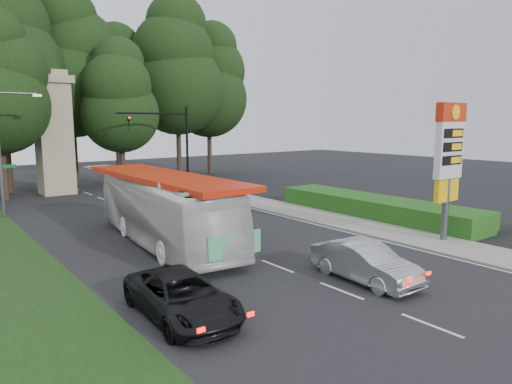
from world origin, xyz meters
TOP-DOWN VIEW (x-y plane):
  - ground at (0.00, 0.00)m, footprint 120.00×120.00m
  - road_surface at (0.00, 12.00)m, footprint 14.00×80.00m
  - sidewalk_right at (8.50, 12.00)m, footprint 3.00×80.00m
  - hedge at (11.50, 8.00)m, footprint 3.00×14.00m
  - gas_station_pylon at (9.20, 1.99)m, footprint 2.10×0.45m
  - traffic_signal_mast at (5.68, 24.00)m, footprint 6.10×0.35m
  - streetlight_signs at (-6.99, 22.01)m, footprint 2.75×0.98m
  - monument at (-2.00, 30.00)m, footprint 3.00×3.00m
  - tree_center_right at (1.00, 35.00)m, footprint 9.24×9.24m
  - tree_east_near at (6.00, 37.00)m, footprint 8.12×8.12m
  - tree_east_mid at (11.00, 33.00)m, footprint 9.52×9.52m
  - tree_far_east at (16.00, 35.00)m, footprint 8.68×8.68m
  - tree_monument_right at (3.50, 29.50)m, footprint 6.72×6.72m
  - transit_bus at (-2.00, 10.20)m, footprint 4.12×12.52m
  - sedan_silver at (1.50, 0.69)m, footprint 1.80×4.56m
  - suv_charcoal at (-5.49, 2.04)m, footprint 2.48×4.96m

SIDE VIEW (x-z plane):
  - ground at x=0.00m, z-range 0.00..0.00m
  - road_surface at x=0.00m, z-range 0.00..0.02m
  - sidewalk_right at x=8.50m, z-range 0.00..0.12m
  - hedge at x=11.50m, z-range 0.00..1.20m
  - suv_charcoal at x=-5.49m, z-range 0.00..1.35m
  - sedan_silver at x=1.50m, z-range 0.00..1.48m
  - transit_bus at x=-2.00m, z-range 0.00..3.42m
  - streetlight_signs at x=-6.99m, z-range 0.44..8.44m
  - gas_station_pylon at x=9.20m, z-range 1.02..7.87m
  - traffic_signal_mast at x=5.68m, z-range 1.07..8.27m
  - monument at x=-2.00m, z-range 0.08..10.13m
  - tree_monument_right at x=3.50m, z-range 1.41..14.61m
  - tree_east_near at x=6.00m, z-range 1.71..17.66m
  - tree_far_east at x=16.00m, z-range 1.83..18.88m
  - tree_center_right at x=1.00m, z-range 1.94..20.09m
  - tree_east_mid at x=11.00m, z-range 2.00..20.70m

